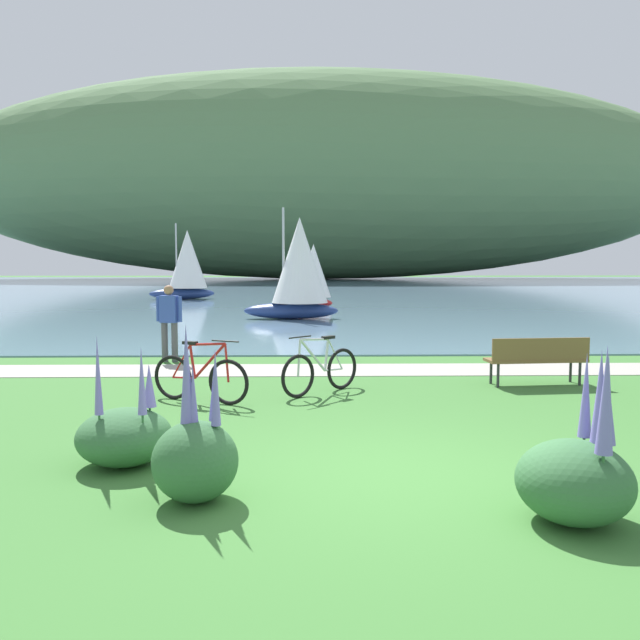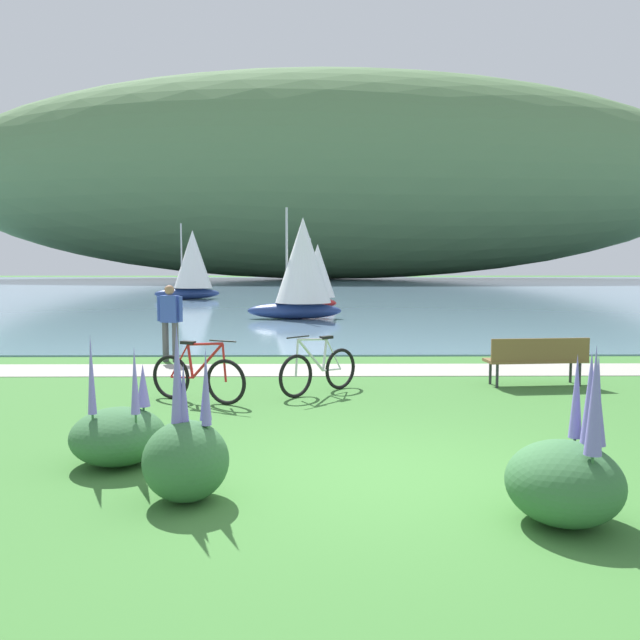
{
  "view_description": "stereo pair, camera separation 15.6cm",
  "coord_description": "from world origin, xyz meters",
  "px_view_note": "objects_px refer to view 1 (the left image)",
  "views": [
    {
      "loc": [
        -0.92,
        -6.55,
        2.22
      ],
      "look_at": [
        -0.63,
        6.95,
        1.0
      ],
      "focal_mm": 36.1,
      "sensor_mm": 36.0,
      "label": 1
    },
    {
      "loc": [
        -0.77,
        -6.55,
        2.22
      ],
      "look_at": [
        -0.63,
        6.95,
        1.0
      ],
      "focal_mm": 36.1,
      "sensor_mm": 36.0,
      "label": 2
    }
  ],
  "objects_px": {
    "bicycle_beside_path": "(200,377)",
    "sailboat_mid_bay": "(187,264)",
    "person_at_shoreline": "(169,318)",
    "sailboat_toward_hillside": "(313,275)",
    "bicycle_leaning_near_bench": "(321,370)",
    "sailboat_nearest_to_shore": "(298,267)",
    "park_bench_near_camera": "(538,357)"
  },
  "relations": [
    {
      "from": "sailboat_mid_bay",
      "to": "sailboat_toward_hillside",
      "type": "height_order",
      "value": "sailboat_mid_bay"
    },
    {
      "from": "sailboat_toward_hillside",
      "to": "sailboat_mid_bay",
      "type": "bearing_deg",
      "value": 135.72
    },
    {
      "from": "sailboat_nearest_to_shore",
      "to": "sailboat_toward_hillside",
      "type": "relative_size",
      "value": 1.27
    },
    {
      "from": "sailboat_nearest_to_shore",
      "to": "sailboat_toward_hillside",
      "type": "height_order",
      "value": "sailboat_nearest_to_shore"
    },
    {
      "from": "park_bench_near_camera",
      "to": "bicycle_leaning_near_bench",
      "type": "xyz_separation_m",
      "value": [
        -3.92,
        -0.63,
        -0.12
      ]
    },
    {
      "from": "bicycle_beside_path",
      "to": "sailboat_toward_hillside",
      "type": "bearing_deg",
      "value": 84.49
    },
    {
      "from": "person_at_shoreline",
      "to": "sailboat_mid_bay",
      "type": "bearing_deg",
      "value": 99.46
    },
    {
      "from": "park_bench_near_camera",
      "to": "person_at_shoreline",
      "type": "height_order",
      "value": "person_at_shoreline"
    },
    {
      "from": "bicycle_leaning_near_bench",
      "to": "person_at_shoreline",
      "type": "distance_m",
      "value": 4.88
    },
    {
      "from": "bicycle_leaning_near_bench",
      "to": "person_at_shoreline",
      "type": "height_order",
      "value": "person_at_shoreline"
    },
    {
      "from": "sailboat_mid_bay",
      "to": "sailboat_toward_hillside",
      "type": "distance_m",
      "value": 10.27
    },
    {
      "from": "park_bench_near_camera",
      "to": "sailboat_nearest_to_shore",
      "type": "height_order",
      "value": "sailboat_nearest_to_shore"
    },
    {
      "from": "person_at_shoreline",
      "to": "sailboat_mid_bay",
      "type": "height_order",
      "value": "sailboat_mid_bay"
    },
    {
      "from": "person_at_shoreline",
      "to": "sailboat_toward_hillside",
      "type": "height_order",
      "value": "sailboat_toward_hillside"
    },
    {
      "from": "bicycle_leaning_near_bench",
      "to": "sailboat_mid_bay",
      "type": "xyz_separation_m",
      "value": [
        -7.25,
        27.39,
        1.73
      ]
    },
    {
      "from": "bicycle_beside_path",
      "to": "sailboat_mid_bay",
      "type": "distance_m",
      "value": 28.58
    },
    {
      "from": "bicycle_leaning_near_bench",
      "to": "sailboat_toward_hillside",
      "type": "distance_m",
      "value": 20.26
    },
    {
      "from": "sailboat_mid_bay",
      "to": "sailboat_toward_hillside",
      "type": "xyz_separation_m",
      "value": [
        7.35,
        -7.16,
        -0.52
      ]
    },
    {
      "from": "sailboat_nearest_to_shore",
      "to": "sailboat_toward_hillside",
      "type": "xyz_separation_m",
      "value": [
        0.62,
        6.33,
        -0.43
      ]
    },
    {
      "from": "person_at_shoreline",
      "to": "bicycle_leaning_near_bench",
      "type": "bearing_deg",
      "value": -47.26
    },
    {
      "from": "bicycle_beside_path",
      "to": "sailboat_nearest_to_shore",
      "type": "relative_size",
      "value": 0.38
    },
    {
      "from": "sailboat_mid_bay",
      "to": "bicycle_beside_path",
      "type": "bearing_deg",
      "value": -79.22
    },
    {
      "from": "bicycle_beside_path",
      "to": "person_at_shoreline",
      "type": "relative_size",
      "value": 0.95
    },
    {
      "from": "bicycle_beside_path",
      "to": "sailboat_mid_bay",
      "type": "bearing_deg",
      "value": 100.78
    },
    {
      "from": "park_bench_near_camera",
      "to": "sailboat_toward_hillside",
      "type": "relative_size",
      "value": 0.55
    },
    {
      "from": "bicycle_leaning_near_bench",
      "to": "sailboat_mid_bay",
      "type": "relative_size",
      "value": 0.3
    },
    {
      "from": "bicycle_leaning_near_bench",
      "to": "sailboat_mid_bay",
      "type": "bearing_deg",
      "value": 104.84
    },
    {
      "from": "bicycle_leaning_near_bench",
      "to": "sailboat_mid_bay",
      "type": "height_order",
      "value": "sailboat_mid_bay"
    },
    {
      "from": "bicycle_leaning_near_bench",
      "to": "sailboat_mid_bay",
      "type": "distance_m",
      "value": 28.38
    },
    {
      "from": "bicycle_beside_path",
      "to": "sailboat_mid_bay",
      "type": "xyz_separation_m",
      "value": [
        -5.33,
        28.03,
        1.73
      ]
    },
    {
      "from": "person_at_shoreline",
      "to": "sailboat_nearest_to_shore",
      "type": "distance_m",
      "value": 10.76
    },
    {
      "from": "bicycle_leaning_near_bench",
      "to": "sailboat_nearest_to_shore",
      "type": "relative_size",
      "value": 0.31
    }
  ]
}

